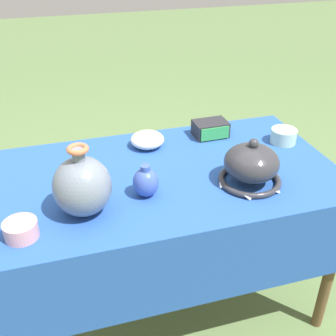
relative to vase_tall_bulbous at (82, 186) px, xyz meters
The scene contains 9 objects.
ground_plane 0.89m from the vase_tall_bulbous, 27.42° to the left, with size 14.00×14.00×0.00m, color #567042.
display_table 0.39m from the vase_tall_bulbous, 24.01° to the left, with size 1.34×0.75×0.71m.
vase_tall_bulbous is the anchor object (origin of this frame).
vase_dome_bell 0.60m from the vase_tall_bulbous, ahead, with size 0.24×0.23×0.18m.
mosaic_tile_box 0.74m from the vase_tall_bulbous, 34.23° to the left, with size 0.15×0.11×0.07m.
pot_squat_celadon 0.93m from the vase_tall_bulbous, 16.50° to the left, with size 0.11×0.11×0.06m, color #A8CCB7.
pot_squat_rose 0.23m from the vase_tall_bulbous, 159.39° to the right, with size 0.10×0.10×0.05m, color #D19399.
jar_round_cobalt 0.23m from the vase_tall_bulbous, ahead, with size 0.09×0.09×0.12m.
bowl_shallow_ivory 0.51m from the vase_tall_bulbous, 51.54° to the left, with size 0.14×0.14×0.06m, color white.
Camera 1 is at (-0.37, -1.33, 1.55)m, focal length 45.00 mm.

